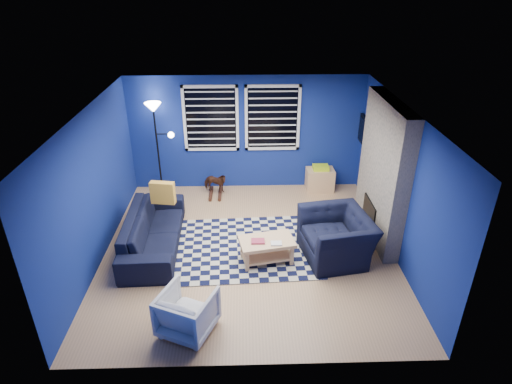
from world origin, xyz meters
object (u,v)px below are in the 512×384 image
armchair_big (336,237)px  cabinet (320,179)px  coffee_table (267,246)px  floor_lamp (156,120)px  tv (366,134)px  sofa (153,231)px  rocking_horse (215,183)px  armchair_bent (187,312)px

armchair_big → cabinet: 2.50m
coffee_table → floor_lamp: (-2.16, 2.61, 1.34)m
tv → sofa: (-4.11, -1.86, -1.07)m
sofa → rocking_horse: sofa is taller
armchair_bent → cabinet: 4.81m
tv → armchair_big: size_ratio=0.84×
rocking_horse → floor_lamp: size_ratio=0.27×
tv → armchair_big: (-0.97, -2.24, -1.01)m
rocking_horse → cabinet: bearing=-67.8°
coffee_table → cabinet: cabinet is taller
armchair_big → armchair_bent: (-2.32, -1.65, -0.07)m
armchair_big → floor_lamp: 4.35m
rocking_horse → coffee_table: 2.63m
sofa → coffee_table: 2.02m
armchair_bent → cabinet: armchair_bent is taller
tv → armchair_big: bearing=-113.4°
sofa → armchair_big: size_ratio=1.87×
armchair_bent → rocking_horse: bearing=-68.4°
armchair_bent → sofa: bearing=-44.2°
coffee_table → cabinet: (1.32, 2.62, -0.05)m
coffee_table → rocking_horse: bearing=112.2°
tv → armchair_bent: size_ratio=1.43×
armchair_big → rocking_horse: 3.17m
coffee_table → armchair_big: bearing=6.2°
sofa → rocking_horse: size_ratio=4.18×
sofa → coffee_table: bearing=-106.2°
armchair_big → armchair_bent: bearing=-65.0°
sofa → coffee_table: sofa is taller
tv → coffee_table: size_ratio=1.03×
cabinet → floor_lamp: floor_lamp is taller
cabinet → sofa: bearing=-148.6°
armchair_big → rocking_horse: armchair_big is taller
coffee_table → cabinet: size_ratio=1.60×
armchair_big → floor_lamp: floor_lamp is taller
sofa → tv: bearing=-67.5°
sofa → coffee_table: size_ratio=2.31×
sofa → cabinet: (3.28, 2.11, -0.07)m
coffee_table → tv: bearing=47.7°
cabinet → floor_lamp: (-3.47, -0.00, 1.39)m
tv → sofa: 4.64m
cabinet → floor_lamp: size_ratio=0.30×
armchair_bent → coffee_table: (1.14, 1.52, -0.01)m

